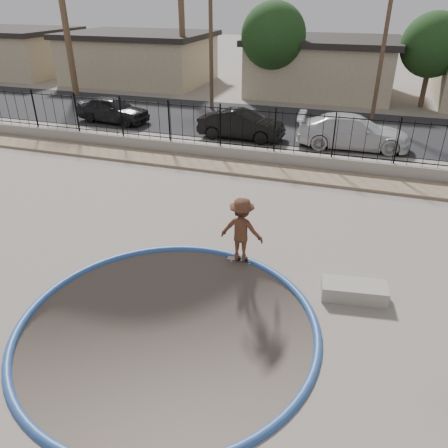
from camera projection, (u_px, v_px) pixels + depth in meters
The scene contains 20 objects.
ground at pixel (279, 173), 21.50m from camera, with size 120.00×120.00×2.20m, color gray.
bowl_pit at pixel (168, 326), 10.08m from camera, with size 6.84×6.84×1.80m, color #4C413A, non-canonical shape.
coping_ring at pixel (168, 326), 10.08m from camera, with size 7.04×7.04×0.20m, color #2C4F91.
rock_strip at pixel (268, 171), 18.61m from camera, with size 42.00×1.60×0.11m, color tan.
retaining_wall at pixel (274, 157), 19.41m from camera, with size 42.00×0.45×0.60m, color gray.
fence at pixel (275, 131), 18.85m from camera, with size 40.00×0.04×1.80m.
street at pixel (298, 125), 25.16m from camera, with size 90.00×8.00×0.04m, color black.
house_west_far at pixel (12, 51), 39.86m from camera, with size 10.60×8.60×3.90m.
house_west at pixel (140, 57), 36.30m from camera, with size 11.60×8.60×3.90m.
house_center at pixel (322, 65), 32.20m from camera, with size 10.60×8.60×3.90m.
utility_pole_left at pixel (211, 31), 26.26m from camera, with size 1.70×0.24×9.00m.
utility_pole_mid at pixel (386, 31), 23.41m from camera, with size 1.70×0.24×9.50m.
street_tree_left at pixel (273, 36), 29.04m from camera, with size 4.32×4.32×6.36m.
street_tree_mid at pixel (433, 45), 27.31m from camera, with size 3.96×3.96×5.83m.
skater at pixel (242, 233), 12.06m from camera, with size 1.21×0.70×1.87m, color brown.
skateboard at pixel (241, 260), 12.48m from camera, with size 0.80×0.26×0.07m.
concrete_ledge at pixel (354, 291), 10.95m from camera, with size 1.60×0.70×0.40m, color gray.
car_a at pixel (113, 109), 25.32m from camera, with size 1.74×4.32×1.47m, color black.
car_b at pixel (241, 125), 22.45m from camera, with size 1.53×4.39×1.45m, color black.
car_c at pixel (353, 132), 21.16m from camera, with size 2.19×5.38×1.56m, color silver.
Camera 1 is at (3.65, -7.99, 6.85)m, focal length 35.00 mm.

